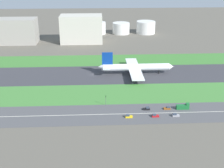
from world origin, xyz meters
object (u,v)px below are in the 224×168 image
(car_0, at_px, (176,115))
(hangar_building, at_px, (81,29))
(car_3, at_px, (155,116))
(traffic_light, at_px, (106,100))
(car_1, at_px, (167,108))
(fuel_tank_west, at_px, (99,28))
(airliner, at_px, (135,67))
(fuel_tank_east, at_px, (146,27))
(fuel_tank_centre, at_px, (121,28))
(truck_1, at_px, (183,107))
(car_2, at_px, (147,109))
(terminal_building, at_px, (16,31))
(car_4, at_px, (129,116))

(car_0, distance_m, hangar_building, 203.69)
(car_3, bearing_deg, traffic_light, -30.77)
(car_1, bearing_deg, fuel_tank_west, 100.37)
(car_0, relative_size, traffic_light, 0.61)
(airliner, xyz_separation_m, fuel_tank_east, (34.38, 159.00, 1.89))
(traffic_light, relative_size, fuel_tank_centre, 0.32)
(airliner, bearing_deg, fuel_tank_centre, 89.66)
(car_0, height_order, truck_1, truck_1)
(car_2, xyz_separation_m, traffic_light, (-26.55, 7.99, 3.37))
(airliner, relative_size, truck_1, 7.74)
(fuel_tank_west, bearing_deg, hangar_building, -115.81)
(terminal_building, height_order, fuel_tank_east, terminal_building)
(car_2, xyz_separation_m, car_4, (-12.94, -10.00, 0.00))
(car_2, distance_m, fuel_tank_centre, 227.09)
(car_2, bearing_deg, truck_1, -0.00)
(car_1, bearing_deg, traffic_light, 168.74)
(truck_1, height_order, fuel_tank_centre, fuel_tank_centre)
(car_4, distance_m, terminal_building, 223.47)
(fuel_tank_east, bearing_deg, fuel_tank_centre, 180.00)
(fuel_tank_centre, bearing_deg, airliner, -90.34)
(traffic_light, bearing_deg, airliner, 66.06)
(fuel_tank_east, bearing_deg, car_0, -94.31)
(airliner, relative_size, car_0, 14.77)
(traffic_light, bearing_deg, truck_1, -8.99)
(terminal_building, xyz_separation_m, fuel_tank_east, (160.93, 45.00, -6.44))
(car_4, height_order, fuel_tank_centre, fuel_tank_centre)
(fuel_tank_centre, bearing_deg, car_1, -86.83)
(fuel_tank_centre, bearing_deg, fuel_tank_east, 0.00)
(fuel_tank_centre, bearing_deg, traffic_light, -97.18)
(truck_1, distance_m, traffic_light, 51.23)
(car_4, distance_m, fuel_tank_centre, 237.50)
(airliner, xyz_separation_m, car_1, (13.51, -68.00, -5.31))
(car_4, height_order, fuel_tank_west, fuel_tank_west)
(car_0, height_order, fuel_tank_east, fuel_tank_east)
(truck_1, bearing_deg, fuel_tank_west, 102.88)
(car_4, relative_size, fuel_tank_centre, 0.19)
(car_0, relative_size, car_4, 1.00)
(car_0, relative_size, fuel_tank_west, 0.27)
(truck_1, relative_size, traffic_light, 1.17)
(car_2, distance_m, car_3, 10.65)
(airliner, height_order, hangar_building, hangar_building)
(fuel_tank_centre, bearing_deg, fuel_tank_west, 180.00)
(car_2, relative_size, fuel_tank_centre, 0.19)
(car_4, height_order, traffic_light, traffic_light)
(truck_1, relative_size, terminal_building, 0.17)
(car_3, distance_m, fuel_tank_west, 239.20)
(car_1, height_order, car_3, same)
(truck_1, relative_size, fuel_tank_centre, 0.37)
(airliner, xyz_separation_m, fuel_tank_centre, (0.93, 159.00, 1.05))
(truck_1, xyz_separation_m, car_4, (-36.92, -10.00, -0.75))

